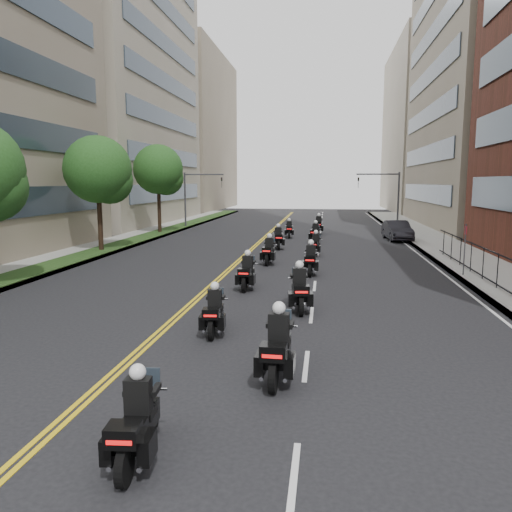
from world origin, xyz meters
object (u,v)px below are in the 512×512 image
Objects in this scene: motorcycle_9 at (315,234)px; motorcycle_10 at (289,230)px; motorcycle_7 at (315,246)px; parked_sedan at (397,230)px; motorcycle_2 at (214,313)px; motorcycle_8 at (278,239)px; motorcycle_1 at (278,349)px; motorcycle_3 at (299,291)px; motorcycle_0 at (137,424)px; motorcycle_5 at (311,261)px; motorcycle_11 at (319,226)px; motorcycle_4 at (247,274)px; motorcycle_6 at (269,252)px.

motorcycle_9 is 1.05× the size of motorcycle_10.
parked_sedan is at bearing 64.10° from motorcycle_7.
motorcycle_8 is (0.10, 20.05, 0.06)m from motorcycle_2.
motorcycle_1 reaches higher than motorcycle_9.
parked_sedan is (6.67, 23.46, 0.06)m from motorcycle_3.
motorcycle_7 is at bearing 79.19° from motorcycle_0.
motorcycle_11 reaches higher than motorcycle_5.
motorcycle_3 is 21.11m from motorcycle_9.
motorcycle_10 is at bearing 134.59° from motorcycle_9.
motorcycle_1 is 10.21m from motorcycle_4.
motorcycle_2 is 0.88× the size of motorcycle_3.
motorcycle_3 is 10.53m from motorcycle_6.
motorcycle_9 is at bearing -90.38° from motorcycle_11.
motorcycle_0 is 24.37m from motorcycle_7.
motorcycle_5 is 1.01× the size of motorcycle_8.
motorcycle_0 is 13.78m from motorcycle_4.
motorcycle_11 is at bearing 142.99° from parked_sedan.
motorcycle_5 is (2.37, 17.62, 0.05)m from motorcycle_0.
motorcycle_11 is (2.43, 3.32, 0.10)m from motorcycle_10.
motorcycle_4 is 1.05× the size of motorcycle_10.
motorcycle_4 is 13.46m from motorcycle_8.
motorcycle_0 reaches higher than motorcycle_2.
motorcycle_3 is at bearing -89.97° from motorcycle_8.
motorcycle_11 is at bearing 97.73° from motorcycle_7.
motorcycle_8 is at bearing 90.84° from motorcycle_3.
motorcycle_1 is 0.53× the size of parked_sedan.
motorcycle_6 is 1.07× the size of motorcycle_10.
motorcycle_3 is at bearing -89.43° from motorcycle_11.
motorcycle_0 is at bearing -109.03° from motorcycle_3.
motorcycle_1 is 6.52m from motorcycle_3.
motorcycle_9 is at bearing -57.91° from motorcycle_10.
motorcycle_0 is at bearing -96.82° from motorcycle_5.
motorcycle_2 is at bearing 87.31° from motorcycle_0.
motorcycle_6 reaches higher than motorcycle_7.
motorcycle_1 is 1.07× the size of motorcycle_6.
motorcycle_3 reaches higher than parked_sedan.
motorcycle_1 reaches higher than parked_sedan.
motorcycle_5 is 6.62m from motorcycle_7.
motorcycle_8 is (-2.56, 9.62, -0.00)m from motorcycle_5.
motorcycle_7 is (2.58, 3.61, -0.05)m from motorcycle_6.
motorcycle_2 is at bearing -95.78° from motorcycle_10.
motorcycle_1 is at bearing -60.45° from motorcycle_2.
motorcycle_9 reaches higher than motorcycle_10.
motorcycle_0 is at bearing -95.15° from motorcycle_10.
motorcycle_11 is (2.67, 10.51, 0.05)m from motorcycle_8.
parked_sedan is (9.13, 20.03, 0.11)m from motorcycle_4.
motorcycle_1 is 1.05× the size of motorcycle_5.
motorcycle_3 is 0.52× the size of parked_sedan.
motorcycle_1 reaches higher than motorcycle_6.
motorcycle_11 is at bearing 90.49° from motorcycle_5.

